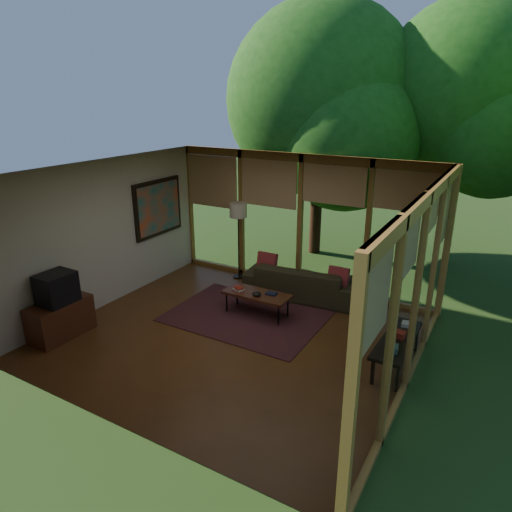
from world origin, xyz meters
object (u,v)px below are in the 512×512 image
Objects in this scene: television at (56,288)px; coffee_table at (257,295)px; media_cabinet at (61,319)px; side_console at (389,339)px; floor_lamp at (238,214)px; sofa at (302,281)px.

coffee_table is at bearing 43.31° from television.
media_cabinet is 0.71× the size of side_console.
television is 5.20m from side_console.
television reaches higher than side_console.
floor_lamp is 2.09m from coffee_table.
floor_lamp is 1.38× the size of coffee_table.
media_cabinet is 3.96m from floor_lamp.
coffee_table is at bearing 65.66° from sofa.
coffee_table is (1.23, -1.36, -1.01)m from floor_lamp.
floor_lamp reaches higher than media_cabinet.
television is at bearing -136.69° from coffee_table.
media_cabinet is at bearing 44.35° from sofa.
sofa is at bearing 50.79° from television.
television is 0.39× the size of side_console.
television is at bearing -107.83° from floor_lamp.
floor_lamp reaches higher than side_console.
media_cabinet is (-2.78, -3.38, -0.02)m from sofa.
floor_lamp is (1.16, 3.61, 0.56)m from television.
television is at bearing 0.00° from media_cabinet.
television reaches higher than media_cabinet.
coffee_table is 2.50m from side_console.
sofa is 2.19× the size of media_cabinet.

